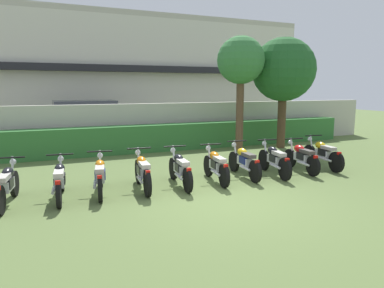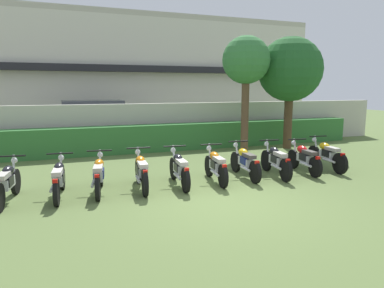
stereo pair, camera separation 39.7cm
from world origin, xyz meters
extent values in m
plane|color=#566B38|center=(0.00, 0.00, 0.00)|extent=(60.00, 60.00, 0.00)
cube|color=beige|center=(0.00, 16.27, 3.18)|extent=(24.48, 6.00, 6.37)
cube|color=black|center=(0.00, 13.02, 3.50)|extent=(20.56, 0.50, 0.36)
cube|color=#B2AD9E|center=(0.00, 16.27, 6.52)|extent=(24.48, 6.00, 0.30)
cube|color=#BCB7A8|center=(0.00, 7.40, 0.92)|extent=(23.25, 0.30, 1.84)
cube|color=#337033|center=(0.00, 6.70, 0.52)|extent=(18.60, 0.70, 1.04)
cube|color=black|center=(-1.54, 10.34, 0.74)|extent=(4.51, 1.86, 1.00)
cube|color=#2D333D|center=(-1.74, 10.34, 1.57)|extent=(2.71, 1.71, 0.65)
cylinder|color=black|center=(0.04, 11.26, 0.34)|extent=(0.68, 0.22, 0.68)
cylinder|color=black|center=(0.03, 9.41, 0.34)|extent=(0.68, 0.22, 0.68)
cylinder|color=black|center=(-3.11, 11.27, 0.34)|extent=(0.68, 0.22, 0.68)
cylinder|color=black|center=(-3.12, 9.42, 0.34)|extent=(0.68, 0.22, 0.68)
cylinder|color=brown|center=(3.50, 5.43, 1.44)|extent=(0.29, 0.29, 2.87)
sphere|color=#387A3D|center=(3.50, 5.43, 3.51)|extent=(1.81, 1.81, 1.81)
cylinder|color=#4C3823|center=(5.50, 5.43, 1.15)|extent=(0.34, 0.34, 2.30)
sphere|color=#235B28|center=(5.50, 5.43, 3.20)|extent=(2.57, 2.57, 2.57)
cylinder|color=black|center=(-4.31, 2.30, 0.30)|extent=(0.18, 0.60, 0.59)
cylinder|color=black|center=(-4.50, 1.02, 0.30)|extent=(0.18, 0.60, 0.59)
cube|color=silver|center=(-4.41, 1.61, 0.45)|extent=(0.29, 0.62, 0.22)
ellipsoid|color=black|center=(-4.38, 1.78, 0.68)|extent=(0.28, 0.47, 0.22)
cube|color=#B2ADA3|center=(-4.44, 1.38, 0.66)|extent=(0.27, 0.54, 0.10)
cylinder|color=silver|center=(-4.32, 2.21, 0.62)|extent=(0.08, 0.23, 0.65)
cylinder|color=black|center=(-4.33, 2.12, 0.94)|extent=(0.60, 0.12, 0.04)
sphere|color=silver|center=(-4.30, 2.32, 0.80)|extent=(0.14, 0.14, 0.14)
cube|color=black|center=(-4.42, 1.56, 0.50)|extent=(0.29, 0.39, 0.20)
cylinder|color=black|center=(-3.28, 2.32, 0.28)|extent=(0.15, 0.57, 0.57)
cylinder|color=black|center=(-3.42, 1.02, 0.28)|extent=(0.15, 0.57, 0.57)
cube|color=silver|center=(-3.36, 1.62, 0.43)|extent=(0.26, 0.62, 0.22)
ellipsoid|color=black|center=(-3.34, 1.79, 0.66)|extent=(0.27, 0.46, 0.22)
cube|color=beige|center=(-3.38, 1.39, 0.64)|extent=(0.25, 0.54, 0.10)
cube|color=red|center=(-3.43, 0.92, 0.56)|extent=(0.11, 0.09, 0.08)
cylinder|color=silver|center=(-3.29, 2.23, 0.60)|extent=(0.07, 0.23, 0.65)
cylinder|color=black|center=(-3.30, 2.14, 0.92)|extent=(0.60, 0.10, 0.04)
sphere|color=silver|center=(-3.28, 2.34, 0.78)|extent=(0.14, 0.14, 0.14)
cylinder|color=silver|center=(-3.50, 1.38, 0.30)|extent=(0.13, 0.55, 0.07)
cube|color=black|center=(-3.36, 1.57, 0.48)|extent=(0.28, 0.38, 0.20)
cylinder|color=black|center=(-2.36, 2.31, 0.29)|extent=(0.19, 0.60, 0.59)
cylinder|color=black|center=(-2.57, 1.09, 0.29)|extent=(0.19, 0.60, 0.59)
cube|color=silver|center=(-2.47, 1.65, 0.44)|extent=(0.30, 0.63, 0.22)
ellipsoid|color=orange|center=(-2.44, 1.82, 0.67)|extent=(0.29, 0.47, 0.22)
cube|color=#B2ADA3|center=(-2.51, 1.42, 0.65)|extent=(0.28, 0.55, 0.10)
cube|color=red|center=(-2.58, 0.99, 0.57)|extent=(0.11, 0.10, 0.08)
cylinder|color=silver|center=(-2.37, 2.22, 0.61)|extent=(0.09, 0.23, 0.65)
cylinder|color=black|center=(-2.39, 2.14, 0.93)|extent=(0.60, 0.14, 0.04)
sphere|color=silver|center=(-2.35, 2.33, 0.79)|extent=(0.14, 0.14, 0.14)
cylinder|color=silver|center=(-2.63, 1.42, 0.31)|extent=(0.16, 0.55, 0.07)
cube|color=navy|center=(-2.48, 1.60, 0.49)|extent=(0.30, 0.40, 0.20)
cylinder|color=black|center=(-1.41, 2.26, 0.31)|extent=(0.15, 0.63, 0.63)
cylinder|color=black|center=(-1.52, 1.04, 0.31)|extent=(0.15, 0.63, 0.63)
cube|color=silver|center=(-1.47, 1.60, 0.46)|extent=(0.25, 0.62, 0.22)
ellipsoid|color=orange|center=(-1.45, 1.77, 0.69)|extent=(0.26, 0.46, 0.22)
cube|color=beige|center=(-1.49, 1.37, 0.67)|extent=(0.25, 0.54, 0.10)
cube|color=red|center=(-1.53, 0.94, 0.59)|extent=(0.11, 0.09, 0.08)
cylinder|color=silver|center=(-1.41, 2.17, 0.63)|extent=(0.07, 0.23, 0.65)
cylinder|color=black|center=(-1.42, 2.08, 0.95)|extent=(0.60, 0.09, 0.04)
sphere|color=silver|center=(-1.40, 2.28, 0.81)|extent=(0.14, 0.14, 0.14)
cylinder|color=silver|center=(-1.61, 1.36, 0.33)|extent=(0.12, 0.55, 0.07)
cube|color=black|center=(-1.47, 1.55, 0.51)|extent=(0.27, 0.38, 0.20)
cylinder|color=black|center=(-0.43, 2.29, 0.30)|extent=(0.14, 0.60, 0.60)
cylinder|color=black|center=(-0.55, 0.98, 0.30)|extent=(0.14, 0.60, 0.60)
cube|color=silver|center=(-0.49, 1.59, 0.45)|extent=(0.25, 0.62, 0.22)
ellipsoid|color=black|center=(-0.48, 1.76, 0.68)|extent=(0.26, 0.46, 0.22)
cube|color=beige|center=(-0.51, 1.36, 0.66)|extent=(0.25, 0.54, 0.10)
cube|color=red|center=(-0.56, 0.88, 0.58)|extent=(0.11, 0.09, 0.08)
cylinder|color=silver|center=(-0.44, 2.20, 0.62)|extent=(0.07, 0.23, 0.65)
cylinder|color=black|center=(-0.45, 2.11, 0.94)|extent=(0.60, 0.09, 0.04)
sphere|color=silver|center=(-0.43, 2.31, 0.80)|extent=(0.14, 0.14, 0.14)
cylinder|color=silver|center=(-0.64, 1.35, 0.32)|extent=(0.12, 0.55, 0.07)
cube|color=black|center=(-0.50, 1.54, 0.50)|extent=(0.27, 0.38, 0.20)
cylinder|color=black|center=(0.60, 2.22, 0.30)|extent=(0.16, 0.60, 0.59)
cylinder|color=black|center=(0.45, 1.02, 0.30)|extent=(0.16, 0.60, 0.59)
cube|color=silver|center=(0.52, 1.57, 0.45)|extent=(0.27, 0.62, 0.22)
ellipsoid|color=orange|center=(0.54, 1.74, 0.68)|extent=(0.27, 0.46, 0.22)
cube|color=#B2ADA3|center=(0.49, 1.34, 0.66)|extent=(0.26, 0.54, 0.10)
cube|color=red|center=(0.44, 0.92, 0.58)|extent=(0.11, 0.09, 0.08)
cylinder|color=silver|center=(0.59, 2.13, 0.62)|extent=(0.08, 0.23, 0.65)
cylinder|color=black|center=(0.57, 2.04, 0.94)|extent=(0.60, 0.11, 0.04)
sphere|color=silver|center=(0.60, 2.24, 0.80)|extent=(0.14, 0.14, 0.14)
cylinder|color=silver|center=(0.37, 1.34, 0.32)|extent=(0.14, 0.55, 0.07)
cube|color=black|center=(0.51, 1.52, 0.50)|extent=(0.28, 0.39, 0.20)
cylinder|color=black|center=(1.55, 2.45, 0.30)|extent=(0.15, 0.61, 0.60)
cylinder|color=black|center=(1.42, 1.11, 0.30)|extent=(0.15, 0.61, 0.60)
cube|color=silver|center=(1.48, 1.73, 0.45)|extent=(0.26, 0.62, 0.22)
ellipsoid|color=yellow|center=(1.50, 1.90, 0.68)|extent=(0.26, 0.46, 0.22)
cube|color=#4C4742|center=(1.46, 1.50, 0.66)|extent=(0.25, 0.54, 0.10)
cube|color=red|center=(1.41, 1.01, 0.58)|extent=(0.11, 0.09, 0.08)
cylinder|color=silver|center=(1.54, 2.36, 0.62)|extent=(0.07, 0.23, 0.65)
cylinder|color=black|center=(1.53, 2.27, 0.94)|extent=(0.60, 0.10, 0.04)
sphere|color=silver|center=(1.55, 2.47, 0.80)|extent=(0.14, 0.14, 0.14)
cylinder|color=silver|center=(1.34, 1.49, 0.32)|extent=(0.12, 0.55, 0.07)
cube|color=navy|center=(1.48, 1.68, 0.50)|extent=(0.27, 0.38, 0.20)
cylinder|color=black|center=(2.47, 2.25, 0.31)|extent=(0.19, 0.63, 0.62)
cylinder|color=black|center=(2.26, 0.97, 0.31)|extent=(0.19, 0.63, 0.62)
cube|color=silver|center=(2.36, 1.56, 0.46)|extent=(0.30, 0.62, 0.22)
ellipsoid|color=black|center=(2.39, 1.72, 0.69)|extent=(0.29, 0.47, 0.22)
cube|color=#B2ADA3|center=(2.32, 1.33, 0.67)|extent=(0.28, 0.55, 0.10)
cube|color=red|center=(2.25, 0.87, 0.59)|extent=(0.11, 0.10, 0.08)
cylinder|color=silver|center=(2.46, 2.16, 0.63)|extent=(0.09, 0.23, 0.65)
cylinder|color=black|center=(2.45, 2.07, 0.95)|extent=(0.60, 0.13, 0.04)
sphere|color=silver|center=(2.48, 2.27, 0.81)|extent=(0.14, 0.14, 0.14)
cylinder|color=silver|center=(2.20, 1.33, 0.33)|extent=(0.16, 0.55, 0.07)
cube|color=black|center=(2.35, 1.51, 0.51)|extent=(0.30, 0.39, 0.20)
cylinder|color=black|center=(3.45, 2.25, 0.29)|extent=(0.16, 0.59, 0.58)
cylinder|color=black|center=(3.30, 1.05, 0.29)|extent=(0.16, 0.59, 0.58)
cube|color=silver|center=(3.37, 1.60, 0.44)|extent=(0.27, 0.62, 0.22)
ellipsoid|color=red|center=(3.39, 1.77, 0.67)|extent=(0.27, 0.46, 0.22)
cube|color=#4C4742|center=(3.34, 1.37, 0.65)|extent=(0.26, 0.54, 0.10)
cube|color=red|center=(3.28, 0.95, 0.57)|extent=(0.11, 0.09, 0.08)
cylinder|color=silver|center=(3.44, 2.16, 0.61)|extent=(0.08, 0.23, 0.65)
cylinder|color=black|center=(3.43, 2.07, 0.93)|extent=(0.60, 0.11, 0.04)
sphere|color=silver|center=(3.45, 2.27, 0.79)|extent=(0.14, 0.14, 0.14)
cylinder|color=silver|center=(3.22, 1.37, 0.31)|extent=(0.14, 0.55, 0.07)
cube|color=black|center=(3.36, 1.55, 0.49)|extent=(0.28, 0.39, 0.20)
cylinder|color=black|center=(4.39, 2.45, 0.31)|extent=(0.17, 0.63, 0.62)
cylinder|color=black|center=(4.23, 1.13, 0.31)|extent=(0.17, 0.63, 0.62)
cube|color=silver|center=(4.30, 1.74, 0.46)|extent=(0.27, 0.62, 0.22)
ellipsoid|color=yellow|center=(4.33, 1.91, 0.69)|extent=(0.27, 0.46, 0.22)
cube|color=#B2ADA3|center=(4.28, 1.51, 0.67)|extent=(0.26, 0.54, 0.10)
cube|color=red|center=(4.22, 1.03, 0.59)|extent=(0.11, 0.09, 0.08)
cylinder|color=silver|center=(4.38, 2.36, 0.63)|extent=(0.08, 0.23, 0.65)
cylinder|color=black|center=(4.37, 2.27, 0.95)|extent=(0.60, 0.11, 0.04)
sphere|color=silver|center=(4.39, 2.47, 0.81)|extent=(0.14, 0.14, 0.14)
cylinder|color=silver|center=(4.16, 1.50, 0.33)|extent=(0.14, 0.55, 0.07)
cube|color=black|center=(4.30, 1.69, 0.51)|extent=(0.28, 0.39, 0.20)
camera|label=1|loc=(-3.69, -6.60, 2.47)|focal=33.39mm
camera|label=2|loc=(-3.33, -6.75, 2.47)|focal=33.39mm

